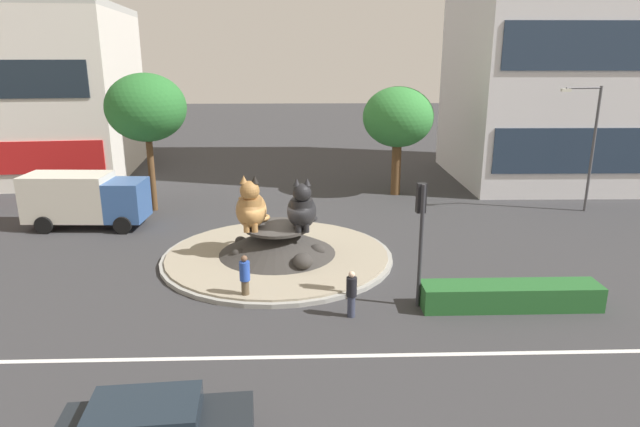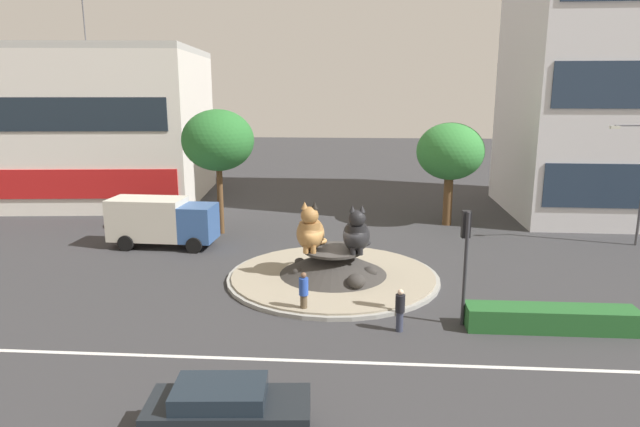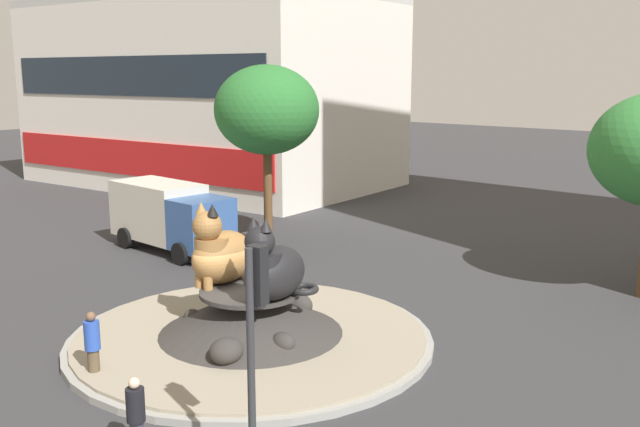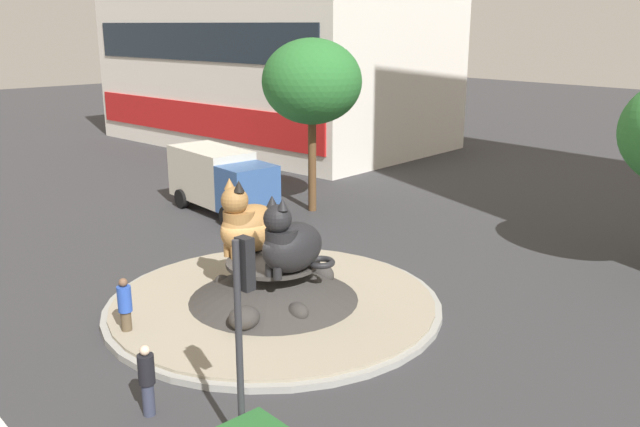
# 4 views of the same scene
# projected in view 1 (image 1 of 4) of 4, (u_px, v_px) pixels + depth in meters

# --- Properties ---
(ground_plane) EXTENTS (160.00, 160.00, 0.00)m
(ground_plane) POSITION_uv_depth(u_px,v_px,m) (278.00, 258.00, 24.52)
(ground_plane) COLOR #333335
(lane_centreline) EXTENTS (112.00, 0.20, 0.01)m
(lane_centreline) POSITION_uv_depth(u_px,v_px,m) (266.00, 357.00, 16.53)
(lane_centreline) COLOR silver
(lane_centreline) RESTS_ON ground
(roundabout_island) EXTENTS (10.19, 10.19, 1.51)m
(roundabout_island) POSITION_uv_depth(u_px,v_px,m) (278.00, 247.00, 24.36)
(roundabout_island) COLOR gray
(roundabout_island) RESTS_ON ground
(cat_statue_tabby) EXTENTS (1.54, 2.45, 2.41)m
(cat_statue_tabby) POSITION_uv_depth(u_px,v_px,m) (251.00, 208.00, 23.71)
(cat_statue_tabby) COLOR #9E703D
(cat_statue_tabby) RESTS_ON roundabout_island
(cat_statue_black) EXTENTS (1.44, 2.32, 2.30)m
(cat_statue_black) POSITION_uv_depth(u_px,v_px,m) (302.00, 209.00, 23.66)
(cat_statue_black) COLOR black
(cat_statue_black) RESTS_ON roundabout_island
(traffic_light_mast) EXTENTS (0.34, 0.46, 4.50)m
(traffic_light_mast) POSITION_uv_depth(u_px,v_px,m) (421.00, 221.00, 19.15)
(traffic_light_mast) COLOR #2D2D33
(traffic_light_mast) RESTS_ON ground
(clipped_hedge_strip) EXTENTS (6.38, 1.20, 0.90)m
(clipped_hedge_strip) POSITION_uv_depth(u_px,v_px,m) (510.00, 296.00, 19.67)
(clipped_hedge_strip) COLOR #235B28
(clipped_hedge_strip) RESTS_ON ground
(broadleaf_tree_behind_island) EXTENTS (4.41, 4.41, 6.85)m
(broadleaf_tree_behind_island) POSITION_uv_depth(u_px,v_px,m) (398.00, 118.00, 34.42)
(broadleaf_tree_behind_island) COLOR brown
(broadleaf_tree_behind_island) RESTS_ON ground
(second_tree_near_tower) EXTENTS (4.43, 4.43, 7.79)m
(second_tree_near_tower) POSITION_uv_depth(u_px,v_px,m) (146.00, 108.00, 30.53)
(second_tree_near_tower) COLOR brown
(second_tree_near_tower) RESTS_ON ground
(streetlight_arm) EXTENTS (2.43, 0.52, 7.09)m
(streetlight_arm) POSITION_uv_depth(u_px,v_px,m) (590.00, 139.00, 30.77)
(streetlight_arm) COLOR #4C4C51
(streetlight_arm) RESTS_ON ground
(pedestrian_blue_shirt) EXTENTS (0.38, 0.38, 1.78)m
(pedestrian_blue_shirt) POSITION_uv_depth(u_px,v_px,m) (245.00, 277.00, 20.06)
(pedestrian_blue_shirt) COLOR brown
(pedestrian_blue_shirt) RESTS_ON ground
(pedestrian_black_shirt) EXTENTS (0.37, 0.37, 1.68)m
(pedestrian_black_shirt) POSITION_uv_depth(u_px,v_px,m) (351.00, 293.00, 18.87)
(pedestrian_black_shirt) COLOR #33384C
(pedestrian_black_shirt) RESTS_ON ground
(delivery_box_truck) EXTENTS (6.14, 2.74, 2.84)m
(delivery_box_truck) POSITION_uv_depth(u_px,v_px,m) (85.00, 198.00, 28.56)
(delivery_box_truck) COLOR #335693
(delivery_box_truck) RESTS_ON ground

